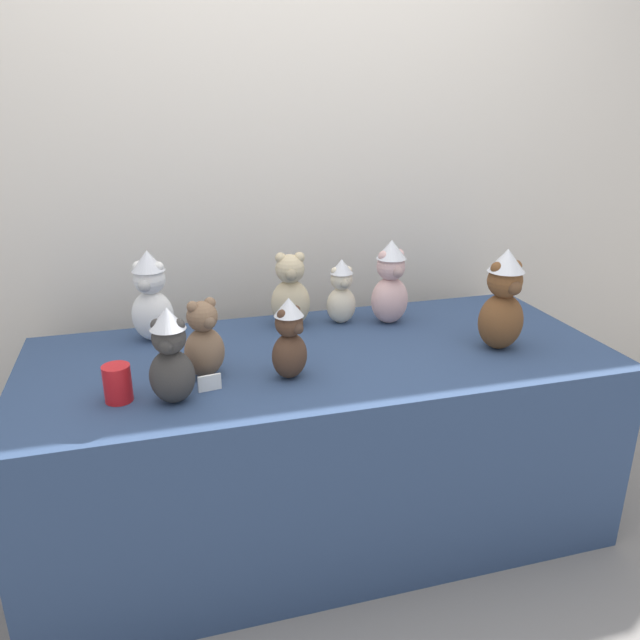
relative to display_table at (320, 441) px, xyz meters
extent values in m
plane|color=gray|center=(0.00, -0.25, -0.35)|extent=(10.00, 10.00, 0.00)
cube|color=silver|center=(0.00, 0.67, 0.95)|extent=(7.00, 0.08, 2.60)
cube|color=navy|center=(0.00, 0.00, 0.00)|extent=(1.99, 0.84, 0.70)
ellipsoid|color=beige|center=(0.34, 0.22, 0.44)|extent=(0.17, 0.15, 0.18)
sphere|color=beige|center=(0.34, 0.22, 0.58)|extent=(0.11, 0.11, 0.11)
sphere|color=beige|center=(0.31, 0.21, 0.62)|extent=(0.04, 0.04, 0.04)
sphere|color=beige|center=(0.37, 0.22, 0.62)|extent=(0.04, 0.04, 0.04)
sphere|color=#A88783|center=(0.35, 0.17, 0.57)|extent=(0.05, 0.05, 0.05)
cone|color=silver|center=(0.34, 0.22, 0.64)|extent=(0.11, 0.11, 0.07)
ellipsoid|color=brown|center=(0.61, -0.13, 0.45)|extent=(0.17, 0.15, 0.20)
sphere|color=brown|center=(0.61, -0.13, 0.59)|extent=(0.12, 0.12, 0.12)
sphere|color=brown|center=(0.58, -0.13, 0.64)|extent=(0.04, 0.04, 0.04)
sphere|color=brown|center=(0.65, -0.12, 0.64)|extent=(0.04, 0.04, 0.04)
sphere|color=brown|center=(0.62, -0.18, 0.58)|extent=(0.05, 0.05, 0.05)
cone|color=silver|center=(0.61, -0.13, 0.67)|extent=(0.12, 0.12, 0.08)
ellipsoid|color=#CCB78E|center=(-0.04, 0.28, 0.44)|extent=(0.16, 0.14, 0.18)
sphere|color=#CCB78E|center=(-0.04, 0.28, 0.58)|extent=(0.11, 0.11, 0.11)
sphere|color=#CCB78E|center=(-0.07, 0.29, 0.62)|extent=(0.04, 0.04, 0.04)
sphere|color=#CCB78E|center=(0.00, 0.28, 0.62)|extent=(0.04, 0.04, 0.04)
sphere|color=#9D8E71|center=(-0.04, 0.24, 0.57)|extent=(0.05, 0.05, 0.05)
ellipsoid|color=#383533|center=(-0.50, -0.23, 0.43)|extent=(0.16, 0.14, 0.16)
sphere|color=#383533|center=(-0.50, -0.23, 0.55)|extent=(0.10, 0.10, 0.10)
sphere|color=#383533|center=(-0.53, -0.22, 0.59)|extent=(0.04, 0.04, 0.04)
sphere|color=#383533|center=(-0.47, -0.24, 0.59)|extent=(0.04, 0.04, 0.04)
sphere|color=#32302E|center=(-0.51, -0.27, 0.54)|extent=(0.04, 0.04, 0.04)
cone|color=silver|center=(-0.50, -0.23, 0.61)|extent=(0.10, 0.10, 0.06)
ellipsoid|color=beige|center=(0.16, 0.27, 0.42)|extent=(0.12, 0.10, 0.14)
sphere|color=beige|center=(0.16, 0.27, 0.53)|extent=(0.08, 0.08, 0.08)
sphere|color=beige|center=(0.13, 0.27, 0.56)|extent=(0.03, 0.03, 0.03)
sphere|color=beige|center=(0.19, 0.27, 0.56)|extent=(0.03, 0.03, 0.03)
sphere|color=#ABA08A|center=(0.16, 0.23, 0.52)|extent=(0.04, 0.04, 0.04)
cone|color=silver|center=(0.16, 0.27, 0.58)|extent=(0.09, 0.09, 0.05)
ellipsoid|color=#7F6047|center=(-0.40, -0.07, 0.43)|extent=(0.16, 0.15, 0.16)
sphere|color=#7F6047|center=(-0.40, -0.07, 0.55)|extent=(0.10, 0.10, 0.10)
sphere|color=#7F6047|center=(-0.42, -0.09, 0.59)|extent=(0.04, 0.04, 0.04)
sphere|color=#7F6047|center=(-0.37, -0.06, 0.59)|extent=(0.04, 0.04, 0.04)
sphere|color=brown|center=(-0.38, -0.11, 0.54)|extent=(0.04, 0.04, 0.04)
ellipsoid|color=white|center=(-0.54, 0.28, 0.44)|extent=(0.19, 0.17, 0.18)
sphere|color=white|center=(-0.54, 0.28, 0.58)|extent=(0.11, 0.11, 0.11)
sphere|color=white|center=(-0.57, 0.29, 0.62)|extent=(0.04, 0.04, 0.04)
sphere|color=white|center=(-0.51, 0.27, 0.62)|extent=(0.04, 0.04, 0.04)
sphere|color=#B4B3AF|center=(-0.56, 0.24, 0.57)|extent=(0.05, 0.05, 0.05)
cone|color=silver|center=(-0.54, 0.28, 0.65)|extent=(0.12, 0.12, 0.07)
ellipsoid|color=#4C3323|center=(-0.14, -0.16, 0.42)|extent=(0.15, 0.15, 0.15)
sphere|color=#4C3323|center=(-0.14, -0.16, 0.53)|extent=(0.09, 0.09, 0.09)
sphere|color=#4C3323|center=(-0.17, -0.17, 0.56)|extent=(0.03, 0.03, 0.03)
sphere|color=#4C3323|center=(-0.12, -0.14, 0.56)|extent=(0.03, 0.03, 0.03)
sphere|color=#412E23|center=(-0.12, -0.19, 0.52)|extent=(0.04, 0.04, 0.04)
cone|color=silver|center=(-0.14, -0.16, 0.58)|extent=(0.09, 0.09, 0.06)
cylinder|color=red|center=(-0.65, -0.18, 0.41)|extent=(0.08, 0.08, 0.11)
cube|color=white|center=(-0.40, -0.18, 0.38)|extent=(0.07, 0.02, 0.05)
camera|label=1|loc=(-0.53, -1.86, 1.18)|focal=34.44mm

